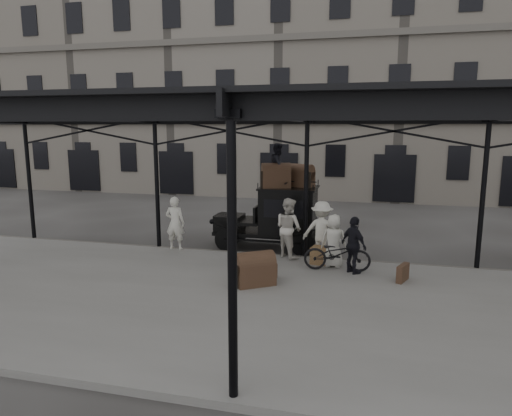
{
  "coord_description": "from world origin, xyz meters",
  "views": [
    {
      "loc": [
        1.86,
        -11.85,
        4.18
      ],
      "look_at": [
        -1.49,
        1.6,
        1.7
      ],
      "focal_mm": 32.0,
      "sensor_mm": 36.0,
      "label": 1
    }
  ],
  "objects_px": {
    "porter_official": "(354,245)",
    "steamer_trunk_platform": "(255,271)",
    "porter_left": "(175,223)",
    "bicycle": "(337,254)",
    "taxi": "(279,215)",
    "steamer_trunk_roof_near": "(276,177)"
  },
  "relations": [
    {
      "from": "taxi",
      "to": "steamer_trunk_platform",
      "type": "relative_size",
      "value": 3.68
    },
    {
      "from": "porter_official",
      "to": "steamer_trunk_platform",
      "type": "height_order",
      "value": "porter_official"
    },
    {
      "from": "porter_left",
      "to": "porter_official",
      "type": "relative_size",
      "value": 1.11
    },
    {
      "from": "porter_left",
      "to": "porter_official",
      "type": "distance_m",
      "value": 5.95
    },
    {
      "from": "porter_left",
      "to": "steamer_trunk_roof_near",
      "type": "bearing_deg",
      "value": -161.53
    },
    {
      "from": "porter_left",
      "to": "steamer_trunk_roof_near",
      "type": "distance_m",
      "value": 3.66
    },
    {
      "from": "taxi",
      "to": "steamer_trunk_roof_near",
      "type": "distance_m",
      "value": 1.34
    },
    {
      "from": "steamer_trunk_roof_near",
      "to": "bicycle",
      "type": "bearing_deg",
      "value": -64.14
    },
    {
      "from": "porter_official",
      "to": "steamer_trunk_roof_near",
      "type": "relative_size",
      "value": 1.73
    },
    {
      "from": "porter_official",
      "to": "bicycle",
      "type": "height_order",
      "value": "porter_official"
    },
    {
      "from": "steamer_trunk_roof_near",
      "to": "steamer_trunk_platform",
      "type": "height_order",
      "value": "steamer_trunk_roof_near"
    },
    {
      "from": "taxi",
      "to": "bicycle",
      "type": "height_order",
      "value": "taxi"
    },
    {
      "from": "bicycle",
      "to": "steamer_trunk_platform",
      "type": "bearing_deg",
      "value": 126.24
    },
    {
      "from": "bicycle",
      "to": "steamer_trunk_platform",
      "type": "distance_m",
      "value": 2.61
    },
    {
      "from": "steamer_trunk_platform",
      "to": "porter_left",
      "type": "bearing_deg",
      "value": 107.19
    },
    {
      "from": "bicycle",
      "to": "steamer_trunk_roof_near",
      "type": "xyz_separation_m",
      "value": [
        -2.22,
        2.15,
        1.88
      ]
    },
    {
      "from": "taxi",
      "to": "porter_left",
      "type": "relative_size",
      "value": 2.05
    },
    {
      "from": "porter_official",
      "to": "steamer_trunk_roof_near",
      "type": "xyz_separation_m",
      "value": [
        -2.68,
        2.29,
        1.57
      ]
    },
    {
      "from": "porter_official",
      "to": "steamer_trunk_platform",
      "type": "relative_size",
      "value": 1.62
    },
    {
      "from": "porter_official",
      "to": "porter_left",
      "type": "bearing_deg",
      "value": 35.73
    },
    {
      "from": "porter_left",
      "to": "steamer_trunk_platform",
      "type": "xyz_separation_m",
      "value": [
        3.39,
        -2.71,
        -0.53
      ]
    },
    {
      "from": "taxi",
      "to": "porter_official",
      "type": "height_order",
      "value": "taxi"
    }
  ]
}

